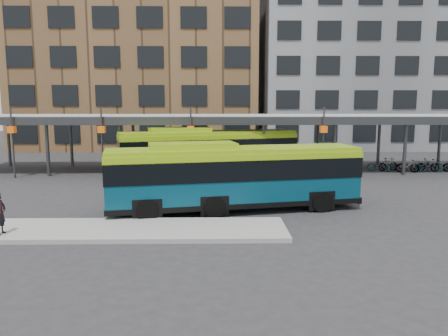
% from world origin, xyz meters
% --- Properties ---
extents(ground, '(120.00, 120.00, 0.00)m').
position_xyz_m(ground, '(0.00, 0.00, 0.00)').
color(ground, '#28282B').
rests_on(ground, ground).
extents(boarding_island, '(14.00, 3.00, 0.18)m').
position_xyz_m(boarding_island, '(-5.50, -3.00, 0.09)').
color(boarding_island, gray).
rests_on(boarding_island, ground).
extents(canopy, '(40.00, 6.53, 4.80)m').
position_xyz_m(canopy, '(-0.06, 12.87, 3.91)').
color(canopy, '#999B9E').
rests_on(canopy, ground).
extents(building_brick, '(26.00, 14.00, 22.00)m').
position_xyz_m(building_brick, '(-10.00, 32.00, 11.00)').
color(building_brick, brown).
rests_on(building_brick, ground).
extents(building_grey, '(24.00, 14.00, 20.00)m').
position_xyz_m(building_grey, '(16.00, 32.00, 10.00)').
color(building_grey, slate).
rests_on(building_grey, ground).
extents(bus_front, '(12.13, 4.78, 3.27)m').
position_xyz_m(bus_front, '(-0.48, 0.48, 1.70)').
color(bus_front, '#073B51').
rests_on(bus_front, ground).
extents(bus_rear, '(12.59, 6.04, 3.41)m').
position_xyz_m(bus_rear, '(-1.86, 10.56, 1.77)').
color(bus_rear, '#073B51').
rests_on(bus_rear, ground).
extents(bike_rack, '(7.34, 1.54, 0.99)m').
position_xyz_m(bike_rack, '(13.83, 12.03, 0.47)').
color(bike_rack, slate).
rests_on(bike_rack, ground).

